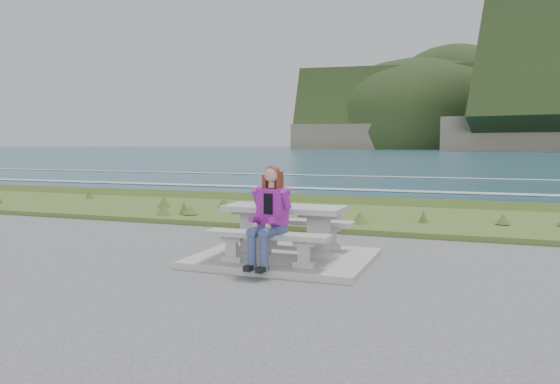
{
  "coord_description": "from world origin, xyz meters",
  "views": [
    {
      "loc": [
        2.77,
        -7.66,
        1.77
      ],
      "look_at": [
        -0.51,
        1.2,
        0.94
      ],
      "focal_mm": 35.0,
      "sensor_mm": 36.0,
      "label": 1
    }
  ],
  "objects_px": {
    "picnic_table": "(284,217)",
    "bench_landward": "(267,240)",
    "seated_woman": "(267,230)",
    "bench_seaward": "(299,226)"
  },
  "relations": [
    {
      "from": "picnic_table",
      "to": "bench_landward",
      "type": "relative_size",
      "value": 1.0
    },
    {
      "from": "bench_landward",
      "to": "bench_seaward",
      "type": "xyz_separation_m",
      "value": [
        0.0,
        1.4,
        0.0
      ]
    },
    {
      "from": "picnic_table",
      "to": "seated_woman",
      "type": "relative_size",
      "value": 1.3
    },
    {
      "from": "picnic_table",
      "to": "bench_landward",
      "type": "height_order",
      "value": "picnic_table"
    },
    {
      "from": "picnic_table",
      "to": "bench_landward",
      "type": "xyz_separation_m",
      "value": [
        0.0,
        -0.7,
        -0.23
      ]
    },
    {
      "from": "picnic_table",
      "to": "seated_woman",
      "type": "distance_m",
      "value": 0.84
    },
    {
      "from": "bench_landward",
      "to": "seated_woman",
      "type": "height_order",
      "value": "seated_woman"
    },
    {
      "from": "bench_landward",
      "to": "bench_seaward",
      "type": "relative_size",
      "value": 1.0
    },
    {
      "from": "picnic_table",
      "to": "bench_landward",
      "type": "distance_m",
      "value": 0.74
    },
    {
      "from": "bench_seaward",
      "to": "picnic_table",
      "type": "bearing_deg",
      "value": -90.0
    }
  ]
}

